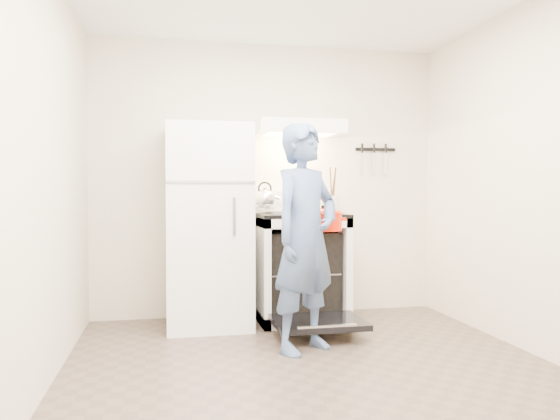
% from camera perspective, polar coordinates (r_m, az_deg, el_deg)
% --- Properties ---
extents(floor, '(3.60, 3.60, 0.00)m').
position_cam_1_polar(floor, '(3.51, 4.25, -17.10)').
color(floor, brown).
rests_on(floor, ground).
extents(back_wall, '(3.20, 0.02, 2.50)m').
position_cam_1_polar(back_wall, '(5.08, -1.26, 3.13)').
color(back_wall, beige).
rests_on(back_wall, ground).
extents(refrigerator, '(0.70, 0.70, 1.70)m').
position_cam_1_polar(refrigerator, '(4.67, -7.51, -1.70)').
color(refrigerator, white).
rests_on(refrigerator, floor).
extents(stove_body, '(0.76, 0.65, 0.92)m').
position_cam_1_polar(stove_body, '(4.86, 2.13, -6.16)').
color(stove_body, white).
rests_on(stove_body, floor).
extents(cooktop, '(0.76, 0.65, 0.03)m').
position_cam_1_polar(cooktop, '(4.81, 2.14, -0.56)').
color(cooktop, black).
rests_on(cooktop, stove_body).
extents(backsplash, '(0.76, 0.07, 0.20)m').
position_cam_1_polar(backsplash, '(5.09, 1.38, 0.88)').
color(backsplash, white).
rests_on(backsplash, cooktop).
extents(oven_door, '(0.70, 0.54, 0.04)m').
position_cam_1_polar(oven_door, '(4.35, 4.01, -11.62)').
color(oven_door, black).
rests_on(oven_door, floor).
extents(oven_rack, '(0.60, 0.52, 0.01)m').
position_cam_1_polar(oven_rack, '(4.86, 2.13, -6.40)').
color(oven_rack, slate).
rests_on(oven_rack, stove_body).
extents(range_hood, '(0.76, 0.50, 0.12)m').
position_cam_1_polar(range_hood, '(4.91, 1.94, 8.55)').
color(range_hood, white).
rests_on(range_hood, back_wall).
extents(knife_strip, '(0.40, 0.02, 0.03)m').
position_cam_1_polar(knife_strip, '(5.37, 9.94, 6.25)').
color(knife_strip, black).
rests_on(knife_strip, back_wall).
extents(pizza_stone, '(0.30, 0.30, 0.02)m').
position_cam_1_polar(pizza_stone, '(4.77, 1.66, -6.39)').
color(pizza_stone, '#997156').
rests_on(pizza_stone, oven_rack).
extents(tea_kettle, '(0.23, 0.19, 0.28)m').
position_cam_1_polar(tea_kettle, '(4.84, -1.59, 1.30)').
color(tea_kettle, silver).
rests_on(tea_kettle, cooktop).
extents(utensil_jar, '(0.11, 0.11, 0.13)m').
position_cam_1_polar(utensil_jar, '(4.62, 5.55, 0.69)').
color(utensil_jar, silver).
rests_on(utensil_jar, cooktop).
extents(person, '(0.71, 0.66, 1.63)m').
position_cam_1_polar(person, '(3.91, 2.67, -2.88)').
color(person, navy).
rests_on(person, floor).
extents(dutch_oven, '(0.36, 0.29, 0.23)m').
position_cam_1_polar(dutch_oven, '(4.28, 4.55, -1.26)').
color(dutch_oven, red).
rests_on(dutch_oven, person).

